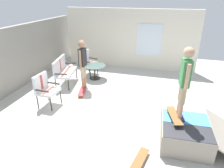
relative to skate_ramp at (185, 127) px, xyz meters
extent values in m
cube|color=beige|center=(0.90, 1.86, -0.32)|extent=(12.00, 12.00, 0.10)
cube|color=gray|center=(0.90, 5.86, 0.83)|extent=(9.00, 0.20, 2.20)
cube|color=silver|center=(4.70, 2.36, 1.05)|extent=(0.20, 6.00, 2.65)
cube|color=silver|center=(4.59, 1.46, 1.08)|extent=(0.03, 1.10, 1.40)
cube|color=gray|center=(0.00, 0.03, -0.01)|extent=(1.76, 1.16, 0.53)
cube|color=#333338|center=(-0.57, 0.01, 0.26)|extent=(0.60, 1.07, 0.01)
cube|color=#4C99D8|center=(0.00, 0.03, 0.26)|extent=(0.60, 1.07, 0.01)
cube|color=silver|center=(0.57, 0.06, 0.26)|extent=(0.60, 1.07, 0.01)
cylinder|color=#B2B2B7|center=(-0.03, 0.55, 0.23)|extent=(1.64, 0.13, 0.05)
cube|color=gray|center=(0.04, -0.84, -0.03)|extent=(1.70, 0.83, 0.44)
cylinder|color=#2D2823|center=(1.53, 3.92, -0.05)|extent=(0.04, 0.04, 0.44)
cylinder|color=#2D2823|center=(2.68, 4.14, -0.05)|extent=(0.04, 0.04, 0.44)
cylinder|color=#2D2823|center=(1.44, 4.38, -0.05)|extent=(0.04, 0.04, 0.44)
cylinder|color=#2D2823|center=(2.59, 4.60, -0.05)|extent=(0.04, 0.04, 0.44)
cube|color=silver|center=(2.06, 4.26, 0.21)|extent=(1.33, 0.78, 0.08)
cube|color=#B74738|center=(2.06, 4.26, 0.25)|extent=(1.21, 0.33, 0.00)
cube|color=silver|center=(2.01, 4.49, 0.50)|extent=(1.24, 0.32, 0.50)
cube|color=#B74738|center=(2.01, 4.49, 0.50)|extent=(0.11, 0.10, 0.46)
cube|color=#2D2823|center=(1.46, 4.14, 0.37)|extent=(0.13, 0.47, 0.04)
cube|color=#2D2823|center=(2.65, 4.38, 0.37)|extent=(0.13, 0.47, 0.04)
cylinder|color=#2D2823|center=(2.94, 3.64, -0.05)|extent=(0.04, 0.04, 0.44)
cylinder|color=#2D2823|center=(3.46, 3.51, -0.05)|extent=(0.04, 0.04, 0.44)
cylinder|color=#2D2823|center=(3.06, 4.10, -0.05)|extent=(0.04, 0.04, 0.44)
cylinder|color=#2D2823|center=(3.58, 3.96, -0.05)|extent=(0.04, 0.04, 0.44)
cube|color=silver|center=(3.26, 3.80, 0.21)|extent=(0.74, 0.69, 0.08)
cube|color=#B74738|center=(3.26, 3.80, 0.25)|extent=(0.59, 0.24, 0.00)
cube|color=silver|center=(3.32, 4.03, 0.50)|extent=(0.62, 0.24, 0.50)
cube|color=#B74738|center=(3.32, 4.03, 0.50)|extent=(0.12, 0.11, 0.46)
cube|color=#2D2823|center=(2.98, 3.88, 0.37)|extent=(0.16, 0.46, 0.04)
cube|color=#2D2823|center=(3.54, 3.73, 0.37)|extent=(0.16, 0.46, 0.04)
cylinder|color=#2D2823|center=(0.14, 3.78, -0.05)|extent=(0.04, 0.04, 0.44)
cylinder|color=#2D2823|center=(0.68, 3.76, -0.05)|extent=(0.04, 0.04, 0.44)
cylinder|color=#2D2823|center=(0.16, 4.25, -0.05)|extent=(0.04, 0.04, 0.44)
cylinder|color=#2D2823|center=(0.70, 4.23, -0.05)|extent=(0.04, 0.04, 0.44)
cube|color=silver|center=(0.42, 4.01, 0.21)|extent=(0.64, 0.57, 0.08)
cube|color=#B74738|center=(0.42, 4.01, 0.25)|extent=(0.58, 0.12, 0.00)
cube|color=silver|center=(0.43, 4.24, 0.50)|extent=(0.62, 0.10, 0.50)
cube|color=#B74738|center=(0.43, 4.24, 0.50)|extent=(0.10, 0.09, 0.46)
cube|color=#2D2823|center=(0.13, 4.02, 0.37)|extent=(0.06, 0.47, 0.04)
cube|color=#2D2823|center=(0.71, 4.00, 0.37)|extent=(0.06, 0.47, 0.04)
cylinder|color=#2D2823|center=(2.85, 3.40, 0.01)|extent=(0.06, 0.06, 0.55)
cylinder|color=#2D2823|center=(2.85, 3.40, -0.25)|extent=(0.44, 0.44, 0.03)
cylinder|color=#4C6660|center=(2.85, 3.40, 0.29)|extent=(0.90, 0.90, 0.02)
cube|color=silver|center=(1.74, 3.44, -0.24)|extent=(0.11, 0.24, 0.05)
cylinder|color=#9E7051|center=(1.74, 3.44, -0.01)|extent=(0.10, 0.10, 0.42)
cylinder|color=tan|center=(1.74, 3.44, 0.42)|extent=(0.13, 0.13, 0.42)
cube|color=silver|center=(1.91, 3.44, -0.24)|extent=(0.11, 0.24, 0.05)
cylinder|color=#9E7051|center=(1.91, 3.44, -0.01)|extent=(0.10, 0.10, 0.42)
cylinder|color=tan|center=(1.91, 3.44, 0.42)|extent=(0.13, 0.13, 0.42)
cube|color=#262628|center=(1.82, 3.44, 0.94)|extent=(0.32, 0.18, 0.63)
sphere|color=#9E7051|center=(1.82, 3.44, 1.41)|extent=(0.24, 0.24, 0.24)
cylinder|color=#9E7051|center=(1.62, 3.44, 0.92)|extent=(0.08, 0.08, 0.60)
cylinder|color=#9E7051|center=(2.02, 3.44, 0.92)|extent=(0.08, 0.08, 0.60)
cube|color=navy|center=(-0.18, 0.19, 0.30)|extent=(0.14, 0.25, 0.05)
cylinder|color=tan|center=(-0.18, 0.19, 0.52)|extent=(0.10, 0.10, 0.40)
cylinder|color=tan|center=(-0.18, 0.19, 0.93)|extent=(0.13, 0.13, 0.40)
cube|color=navy|center=(-0.01, 0.22, 0.30)|extent=(0.14, 0.25, 0.05)
cylinder|color=tan|center=(-0.01, 0.22, 0.52)|extent=(0.10, 0.10, 0.40)
cylinder|color=tan|center=(-0.01, 0.22, 0.93)|extent=(0.13, 0.13, 0.40)
cube|color=#3F8C4C|center=(-0.10, 0.20, 1.42)|extent=(0.34, 0.22, 0.60)
sphere|color=tan|center=(-0.10, 0.20, 1.87)|extent=(0.23, 0.23, 0.23)
cylinder|color=tan|center=(-0.30, 0.18, 1.40)|extent=(0.08, 0.08, 0.57)
cylinder|color=tan|center=(0.10, 0.23, 1.40)|extent=(0.08, 0.08, 0.57)
cube|color=#B23838|center=(1.46, 3.36, -0.18)|extent=(0.82, 0.39, 0.02)
cylinder|color=gold|center=(1.75, 3.35, -0.24)|extent=(0.06, 0.04, 0.06)
cylinder|color=gold|center=(1.71, 3.50, -0.24)|extent=(0.06, 0.04, 0.06)
cylinder|color=gold|center=(1.21, 3.21, -0.24)|extent=(0.06, 0.04, 0.06)
cylinder|color=gold|center=(1.17, 3.37, -0.24)|extent=(0.06, 0.04, 0.06)
cube|color=brown|center=(-1.20, 0.93, -0.18)|extent=(0.82, 0.36, 0.02)
cylinder|color=gold|center=(-0.94, 0.80, -0.24)|extent=(0.06, 0.04, 0.06)
cylinder|color=gold|center=(-0.91, 0.95, -0.24)|extent=(0.06, 0.04, 0.06)
cube|color=brown|center=(-0.13, 0.30, 0.36)|extent=(0.82, 0.41, 0.01)
cylinder|color=silver|center=(0.17, 0.30, 0.30)|extent=(0.06, 0.04, 0.06)
cylinder|color=silver|center=(0.12, 0.46, 0.30)|extent=(0.06, 0.04, 0.06)
cylinder|color=silver|center=(-0.37, 0.15, 0.30)|extent=(0.06, 0.04, 0.06)
cylinder|color=silver|center=(-0.42, 0.30, 0.30)|extent=(0.06, 0.04, 0.06)
camera|label=1|loc=(-4.32, 0.62, 2.96)|focal=32.09mm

